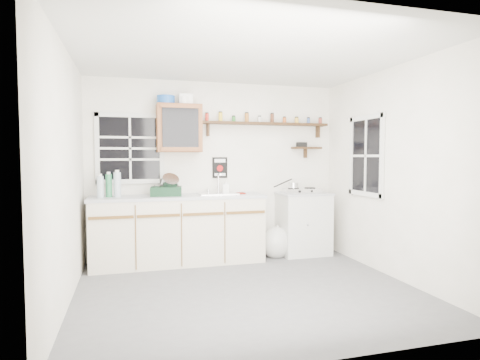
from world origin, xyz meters
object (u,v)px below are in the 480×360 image
object	(u,v)px
upper_cabinet	(179,128)
hotplate	(302,190)
spice_shelf	(265,123)
main_cabinet	(179,229)
right_cabinet	(303,223)
dish_rack	(167,188)

from	to	relation	value
upper_cabinet	hotplate	size ratio (longest dim) A/B	1.20
upper_cabinet	spice_shelf	bearing A→B (deg)	3.14
spice_shelf	hotplate	world-z (taller)	spice_shelf
main_cabinet	upper_cabinet	size ratio (longest dim) A/B	3.55
upper_cabinet	hotplate	bearing A→B (deg)	-4.49
right_cabinet	upper_cabinet	world-z (taller)	upper_cabinet
main_cabinet	dish_rack	bearing A→B (deg)	-177.86
main_cabinet	dish_rack	xyz separation A→B (m)	(-0.15, -0.01, 0.56)
hotplate	dish_rack	bearing A→B (deg)	-175.64
upper_cabinet	right_cabinet	bearing A→B (deg)	-3.76
dish_rack	upper_cabinet	bearing A→B (deg)	46.67
main_cabinet	right_cabinet	distance (m)	1.84
right_cabinet	upper_cabinet	xyz separation A→B (m)	(-1.80, 0.12, 1.37)
right_cabinet	upper_cabinet	bearing A→B (deg)	176.24
hotplate	spice_shelf	bearing A→B (deg)	161.43
spice_shelf	hotplate	distance (m)	1.12
main_cabinet	spice_shelf	xyz separation A→B (m)	(1.30, 0.21, 1.47)
main_cabinet	right_cabinet	size ratio (longest dim) A/B	2.54
upper_cabinet	hotplate	world-z (taller)	upper_cabinet
dish_rack	hotplate	world-z (taller)	dish_rack
right_cabinet	hotplate	world-z (taller)	hotplate
main_cabinet	hotplate	size ratio (longest dim) A/B	4.28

